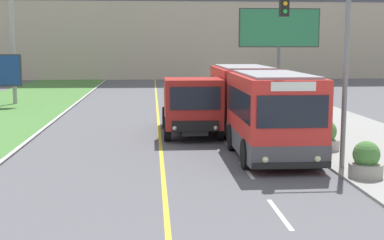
# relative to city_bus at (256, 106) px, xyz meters

# --- Properties ---
(city_bus) EXTENTS (2.68, 11.77, 3.08)m
(city_bus) POSITION_rel_city_bus_xyz_m (0.00, 0.00, 0.00)
(city_bus) COLOR red
(city_bus) RESTS_ON ground_plane
(dump_truck) EXTENTS (2.53, 6.19, 2.64)m
(dump_truck) POSITION_rel_city_bus_xyz_m (-2.53, 1.81, -0.24)
(dump_truck) COLOR black
(dump_truck) RESTS_ON ground_plane
(utility_pole_far) EXTENTS (1.80, 0.28, 10.24)m
(utility_pole_far) POSITION_rel_city_bus_xyz_m (-13.73, 15.80, 3.61)
(utility_pole_far) COLOR #9E9E99
(utility_pole_far) RESTS_ON ground_plane
(traffic_light_mast) EXTENTS (2.28, 0.32, 6.15)m
(traffic_light_mast) POSITION_rel_city_bus_xyz_m (1.32, -4.87, 2.34)
(traffic_light_mast) COLOR slate
(traffic_light_mast) RESTS_ON ground_plane
(billboard_large) EXTENTS (6.11, 0.24, 6.76)m
(billboard_large) POSITION_rel_city_bus_xyz_m (5.27, 18.26, 3.56)
(billboard_large) COLOR #59595B
(billboard_large) RESTS_ON ground_plane
(planter_round_near) EXTENTS (1.02, 1.02, 1.12)m
(planter_round_near) POSITION_rel_city_bus_xyz_m (2.18, -6.28, -1.00)
(planter_round_near) COLOR gray
(planter_round_near) RESTS_ON sidewalk_right
(planter_round_second) EXTENTS (1.13, 1.13, 1.17)m
(planter_round_second) POSITION_rel_city_bus_xyz_m (2.29, -2.01, -0.98)
(planter_round_second) COLOR gray
(planter_round_second) RESTS_ON sidewalk_right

